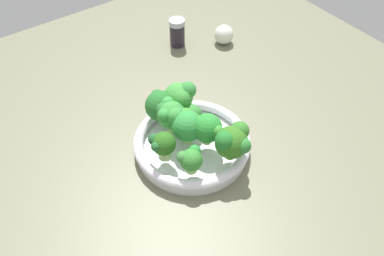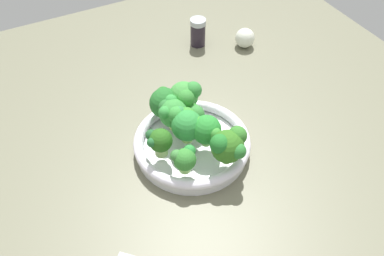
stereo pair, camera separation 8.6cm
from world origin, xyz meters
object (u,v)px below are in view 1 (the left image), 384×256
Objects in this scene: garlic_bulb at (224,34)px; pepper_shaker at (177,32)px; broccoli_floret_4 at (171,115)px; broccoli_floret_5 at (233,141)px; broccoli_floret_7 at (163,144)px; broccoli_floret_3 at (191,159)px; broccoli_floret_0 at (192,114)px; broccoli_floret_1 at (161,106)px; broccoli_floret_2 at (186,124)px; bowl at (192,144)px; broccoli_floret_8 at (207,128)px; broccoli_floret_6 at (181,96)px.

pepper_shaker reaches higher than garlic_bulb.
broccoli_floret_4 is 14.46cm from broccoli_floret_5.
broccoli_floret_7 is at bearing 54.40° from broccoli_floret_5.
broccoli_floret_3 is 8.96cm from broccoli_floret_5.
broccoli_floret_1 is (5.19, 4.45, 0.95)cm from broccoli_floret_0.
garlic_bulb is at bearing -49.83° from broccoli_floret_2.
pepper_shaker reaches higher than bowl.
broccoli_floret_8 is (-2.81, -1.72, 6.27)cm from bowl.
broccoli_floret_0 is at bearing -34.33° from bowl.
broccoli_floret_5 is 6.28cm from broccoli_floret_8.
broccoli_floret_6 is (16.50, 0.90, 0.19)cm from broccoli_floret_5.
broccoli_floret_7 is at bearing 133.88° from broccoli_floret_4.
broccoli_floret_1 is 1.12× the size of broccoli_floret_4.
garlic_bulb is (24.63, -28.95, -4.38)cm from broccoli_floret_0.
broccoli_floret_8 is (-1.96, -9.46, 0.55)cm from broccoli_floret_7.
broccoli_floret_3 is 0.65× the size of broccoli_floret_5.
garlic_bulb is at bearing -53.53° from broccoli_floret_7.
broccoli_floret_7 reaches higher than broccoli_floret_3.
bowl is 41.88cm from garlic_bulb.
garlic_bulb is (30.74, -29.48, -5.59)cm from broccoli_floret_8.
broccoli_floret_3 is (-15.20, 2.93, -0.92)cm from broccoli_floret_1.
garlic_bulb is (28.78, -38.93, -5.04)cm from broccoli_floret_7.
broccoli_floret_0 reaches higher than bowl.
broccoli_floret_8 is at bearing 136.20° from garlic_bulb.
broccoli_floret_2 reaches higher than bowl.
broccoli_floret_0 is at bearing 130.39° from garlic_bulb.
broccoli_floret_4 is (-4.00, -0.03, 0.42)cm from broccoli_floret_1.
garlic_bulb is at bearing -59.80° from broccoli_floret_1.
broccoli_floret_4 reaches higher than garlic_bulb.
bowl is 3.33× the size of broccoli_floret_2.
broccoli_floret_2 is 1.04× the size of broccoli_floret_8.
broccoli_floret_1 is at bearing 14.53° from bowl.
bowl is 7.08cm from broccoli_floret_8.
broccoli_floret_2 is (-2.73, 3.46, 1.46)cm from broccoli_floret_0.
broccoli_floret_5 reaches higher than broccoli_floret_7.
broccoli_floret_2 is 40.50cm from pepper_shaker.
broccoli_floret_2 is 0.92× the size of broccoli_floret_5.
broccoli_floret_8 is (-3.38, -2.93, -0.24)cm from broccoli_floret_2.
bowl is 3.40× the size of broccoli_floret_4.
broccoli_floret_5 is at bearing -157.24° from broccoli_floret_4.
broccoli_floret_7 is (-9.34, 5.53, -0.29)cm from broccoli_floret_1.
broccoli_floret_4 is at bearing 125.08° from garlic_bulb.
broccoli_floret_2 is 8.40cm from broccoli_floret_3.
broccoli_floret_1 is 1.01× the size of broccoli_floret_5.
pepper_shaker is (35.66, -27.69, -3.70)cm from broccoli_floret_7.
broccoli_floret_1 and broccoli_floret_8 have the same top height.
broccoli_floret_3 is 16.38cm from broccoli_floret_6.
broccoli_floret_1 reaches higher than broccoli_floret_7.
broccoli_floret_6 is 35.66cm from garlic_bulb.
broccoli_floret_6 is at bearing -3.52° from broccoli_floret_0.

